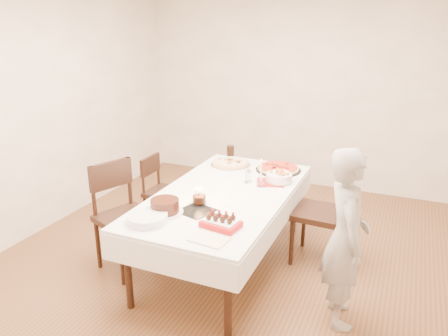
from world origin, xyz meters
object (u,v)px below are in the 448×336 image
at_px(chair_right_savory, 320,213).
at_px(pasta_bowl, 279,177).
at_px(person, 345,238).
at_px(taper_candle, 261,173).
at_px(pizza_white, 231,163).
at_px(dining_table, 224,229).
at_px(pizza_pepperoni, 278,168).
at_px(layer_cake, 165,206).
at_px(chair_left_dessert, 127,218).
at_px(cola_glass, 230,152).
at_px(chair_left_savory, 165,192).
at_px(strawberry_box, 221,223).
at_px(birthday_cake, 199,196).

relative_size(chair_right_savory, pasta_bowl, 3.98).
relative_size(person, taper_candle, 4.99).
distance_m(pizza_white, pasta_bowl, 0.70).
bearing_deg(dining_table, pasta_bowl, 50.64).
distance_m(pizza_pepperoni, layer_cake, 1.51).
height_order(chair_left_dessert, pizza_pepperoni, chair_left_dessert).
distance_m(cola_glass, layer_cake, 1.59).
bearing_deg(chair_left_dessert, chair_right_savory, -130.93).
distance_m(dining_table, chair_left_savory, 1.07).
xyz_separation_m(chair_right_savory, pasta_bowl, (-0.43, 0.04, 0.29)).
distance_m(pasta_bowl, cola_glass, 0.89).
height_order(chair_left_savory, pizza_pepperoni, chair_left_savory).
relative_size(dining_table, chair_right_savory, 2.12).
xyz_separation_m(dining_table, chair_left_dessert, (-0.81, -0.42, 0.14)).
relative_size(chair_right_savory, pizza_pepperoni, 2.12).
bearing_deg(pasta_bowl, chair_right_savory, -4.71).
bearing_deg(pasta_bowl, chair_left_savory, 178.94).
bearing_deg(cola_glass, chair_left_dessert, -108.24).
distance_m(chair_right_savory, chair_left_savory, 1.77).
bearing_deg(pizza_white, strawberry_box, -70.24).
height_order(pasta_bowl, layer_cake, layer_cake).
relative_size(pizza_pepperoni, taper_candle, 1.67).
xyz_separation_m(pizza_pepperoni, cola_glass, (-0.63, 0.17, 0.06)).
xyz_separation_m(pizza_pepperoni, taper_candle, (-0.02, -0.52, 0.12)).
relative_size(dining_table, pasta_bowl, 8.42).
xyz_separation_m(chair_right_savory, strawberry_box, (-0.56, -1.09, 0.28)).
bearing_deg(strawberry_box, pizza_white, 109.76).
bearing_deg(strawberry_box, layer_cake, 174.56).
relative_size(pasta_bowl, cola_glass, 1.65).
height_order(dining_table, taper_candle, taper_candle).
distance_m(chair_left_dessert, layer_cake, 0.64).
bearing_deg(chair_right_savory, person, -64.09).
bearing_deg(birthday_cake, layer_cake, -122.68).
height_order(dining_table, person, person).
bearing_deg(dining_table, pizza_pepperoni, 70.87).
xyz_separation_m(dining_table, cola_glass, (-0.35, 0.98, 0.45)).
bearing_deg(pizza_white, cola_glass, 113.19).
xyz_separation_m(pasta_bowl, layer_cake, (-0.66, -1.07, 0.01)).
distance_m(cola_glass, birthday_cake, 1.33).
distance_m(pasta_bowl, birthday_cake, 0.93).
height_order(chair_left_dessert, pizza_white, chair_left_dessert).
bearing_deg(pasta_bowl, person, -47.68).
bearing_deg(person, taper_candle, 33.58).
distance_m(cola_glass, strawberry_box, 1.74).
xyz_separation_m(taper_candle, birthday_cake, (-0.36, -0.61, -0.07)).
bearing_deg(pizza_white, chair_right_savory, -17.11).
distance_m(chair_left_savory, layer_cake, 1.35).
relative_size(pasta_bowl, taper_candle, 0.89).
bearing_deg(pasta_bowl, chair_left_dessert, -143.25).
distance_m(chair_right_savory, taper_candle, 0.69).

